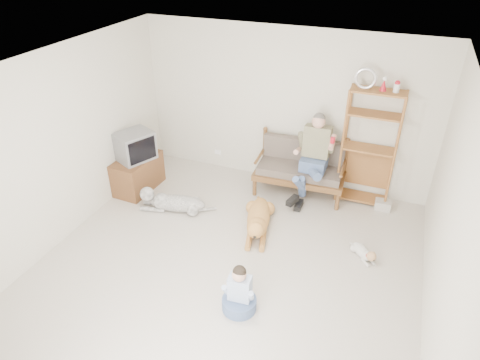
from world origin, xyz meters
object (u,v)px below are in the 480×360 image
at_px(loveseat, 301,167).
at_px(golden_retriever, 258,220).
at_px(etagere, 369,147).
at_px(tv_stand, 138,173).

distance_m(loveseat, golden_retriever, 1.37).
height_order(loveseat, etagere, etagere).
relative_size(tv_stand, golden_retriever, 0.68).
distance_m(loveseat, etagere, 1.16).
height_order(etagere, golden_retriever, etagere).
height_order(loveseat, tv_stand, loveseat).
bearing_deg(tv_stand, golden_retriever, -5.47).
xyz_separation_m(etagere, tv_stand, (-3.69, -1.05, -0.69)).
distance_m(etagere, golden_retriever, 2.11).
bearing_deg(etagere, golden_retriever, -133.73).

